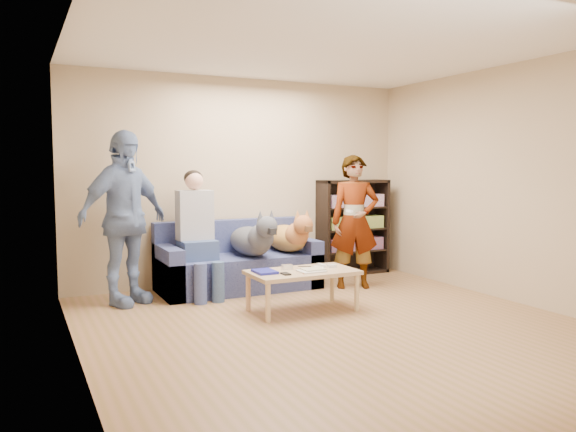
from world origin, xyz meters
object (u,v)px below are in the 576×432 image
person_standing_right (355,222)px  camera_silver (287,267)px  bookshelf (353,225)px  person_standing_left (124,218)px  dog_gray (253,239)px  coffee_table (302,275)px  dog_tan (290,236)px  person_seated (197,229)px  notebook_blue (265,272)px  sofa (237,266)px

person_standing_right → camera_silver: bearing=-132.5°
person_standing_right → bookshelf: bearing=80.0°
person_standing_left → camera_silver: size_ratio=17.03×
dog_gray → coffee_table: (0.12, -1.03, -0.26)m
dog_tan → person_standing_left: bearing=-178.3°
person_seated → coffee_table: size_ratio=1.34×
dog_gray → person_standing_left: bearing=177.7°
dog_tan → bookshelf: size_ratio=0.89×
person_standing_right → dog_gray: (-1.21, 0.31, -0.18)m
person_standing_left → notebook_blue: person_standing_left is taller
sofa → dog_gray: size_ratio=1.53×
camera_silver → sofa: size_ratio=0.06×
notebook_blue → dog_tan: (0.82, 1.10, 0.19)m
camera_silver → bookshelf: 2.21m
person_standing_right → camera_silver: person_standing_right is taller
person_standing_left → sofa: size_ratio=0.99×
dog_tan → sofa: bearing=168.2°
notebook_blue → person_seated: size_ratio=0.18×
dog_gray → coffee_table: size_ratio=1.13×
dog_gray → coffee_table: 1.07m
notebook_blue → dog_gray: size_ratio=0.21×
person_standing_left → sofa: person_standing_left is taller
sofa → bookshelf: bookshelf is taller
person_standing_right → person_standing_left: bearing=-166.8°
bookshelf → camera_silver: bearing=-140.5°
bookshelf → person_standing_right: bearing=-121.1°
camera_silver → dog_tan: (0.54, 1.03, 0.18)m
person_standing_right → notebook_blue: size_ratio=6.25×
camera_silver → sofa: bearing=95.2°
coffee_table → dog_tan: bearing=70.0°
coffee_table → bookshelf: bookshelf is taller
camera_silver → dog_gray: dog_gray is taller
person_seated → dog_gray: 0.67m
sofa → bookshelf: 1.86m
person_standing_right → person_standing_left: person_standing_left is taller
dog_tan → bookshelf: bookshelf is taller
person_standing_left → person_seated: 0.85m
notebook_blue → dog_gray: bearing=73.9°
sofa → bookshelf: size_ratio=1.46×
sofa → coffee_table: sofa is taller
person_seated → bookshelf: person_seated is taller
dog_gray → sofa: bearing=113.2°
person_standing_left → camera_silver: 1.83m
person_standing_right → person_seated: bearing=-172.2°
person_seated → bookshelf: 2.36m
camera_silver → dog_tan: bearing=62.4°
person_standing_right → coffee_table: 1.38m
notebook_blue → sofa: sofa is taller
person_standing_left → coffee_table: (1.59, -1.09, -0.56)m
camera_silver → sofa: (-0.11, 1.16, -0.16)m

